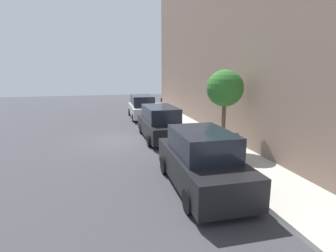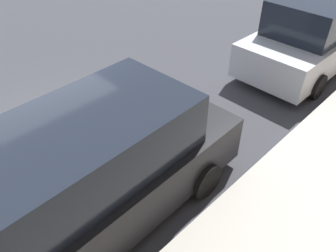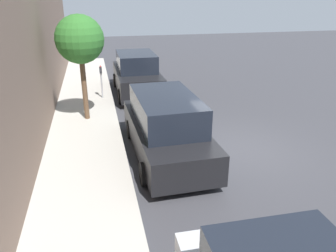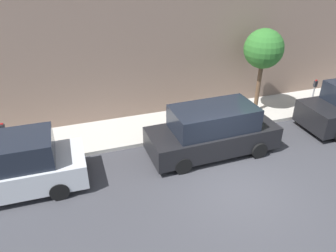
{
  "view_description": "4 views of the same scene",
  "coord_description": "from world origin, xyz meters",
  "px_view_note": "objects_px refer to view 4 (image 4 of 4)",
  "views": [
    {
      "loc": [
        -0.85,
        -14.77,
        3.89
      ],
      "look_at": [
        2.43,
        -1.4,
        1.0
      ],
      "focal_mm": 28.0,
      "sensor_mm": 36.0,
      "label": 1
    },
    {
      "loc": [
        5.33,
        -1.65,
        4.37
      ],
      "look_at": [
        2.35,
        1.36,
        1.0
      ],
      "focal_mm": 35.0,
      "sensor_mm": 36.0,
      "label": 2
    },
    {
      "loc": [
        4.22,
        8.65,
        4.64
      ],
      "look_at": [
        2.25,
        -0.02,
        1.0
      ],
      "focal_mm": 35.0,
      "sensor_mm": 36.0,
      "label": 3
    },
    {
      "loc": [
        -7.25,
        4.83,
        7.04
      ],
      "look_at": [
        3.05,
        1.37,
        1.0
      ],
      "focal_mm": 35.0,
      "sensor_mm": 36.0,
      "label": 4
    }
  ],
  "objects_px": {
    "parking_meter_far": "(6,138)",
    "street_tree": "(264,49)",
    "parked_minivan_third": "(5,168)",
    "parking_meter_near": "(314,91)",
    "parked_minivan_second": "(213,131)"
  },
  "relations": [
    {
      "from": "parking_meter_far",
      "to": "street_tree",
      "type": "distance_m",
      "value": 10.85
    },
    {
      "from": "parked_minivan_third",
      "to": "parking_meter_far",
      "type": "bearing_deg",
      "value": 2.97
    },
    {
      "from": "parking_meter_near",
      "to": "parking_meter_far",
      "type": "xyz_separation_m",
      "value": [
        0.0,
        13.23,
        0.02
      ]
    },
    {
      "from": "parked_minivan_third",
      "to": "street_tree",
      "type": "xyz_separation_m",
      "value": [
        2.37,
        -10.55,
        2.16
      ]
    },
    {
      "from": "parking_meter_near",
      "to": "parking_meter_far",
      "type": "distance_m",
      "value": 13.23
    },
    {
      "from": "parking_meter_far",
      "to": "parking_meter_near",
      "type": "bearing_deg",
      "value": -90.0
    },
    {
      "from": "parked_minivan_third",
      "to": "parking_meter_near",
      "type": "bearing_deg",
      "value": -82.68
    },
    {
      "from": "parking_meter_near",
      "to": "parked_minivan_third",
      "type": "bearing_deg",
      "value": 97.32
    },
    {
      "from": "parked_minivan_second",
      "to": "parking_meter_near",
      "type": "distance_m",
      "value": 6.2
    },
    {
      "from": "parked_minivan_second",
      "to": "street_tree",
      "type": "bearing_deg",
      "value": -55.15
    },
    {
      "from": "parked_minivan_third",
      "to": "parking_meter_far",
      "type": "relative_size",
      "value": 3.28
    },
    {
      "from": "parked_minivan_third",
      "to": "parking_meter_near",
      "type": "height_order",
      "value": "parked_minivan_third"
    },
    {
      "from": "parking_meter_near",
      "to": "street_tree",
      "type": "bearing_deg",
      "value": 75.15
    },
    {
      "from": "street_tree",
      "to": "parked_minivan_second",
      "type": "bearing_deg",
      "value": 124.85
    },
    {
      "from": "parked_minivan_third",
      "to": "parking_meter_far",
      "type": "height_order",
      "value": "parked_minivan_third"
    }
  ]
}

